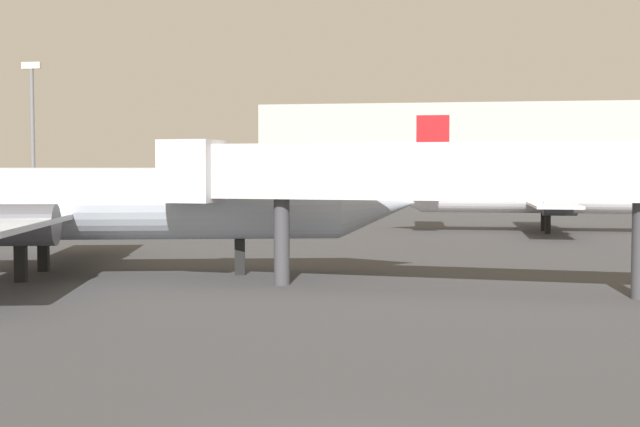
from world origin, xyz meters
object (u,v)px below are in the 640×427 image
Objects in this scene: airplane_on_taxiway at (555,197)px; jet_bridge at (402,174)px; airplane_at_gate at (53,204)px; light_mast_left at (32,126)px.

jet_bridge is at bearing -106.64° from airplane_on_taxiway.
airplane_at_gate is 1.89× the size of light_mast_left.
jet_bridge is (16.66, -1.78, 1.46)m from airplane_at_gate.
light_mast_left reaches higher than airplane_at_gate.
airplane_at_gate is 68.15m from light_mast_left.
airplane_on_taxiway is at bearing -25.10° from light_mast_left.
airplane_on_taxiway is 1.16× the size of jet_bridge.
light_mast_left reaches higher than jet_bridge.
light_mast_left is (-49.17, 61.29, 5.36)m from jet_bridge.
jet_bridge is at bearing -19.05° from airplane_at_gate.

